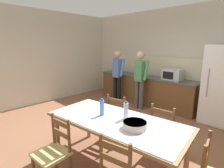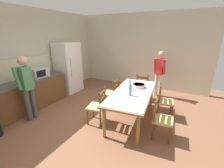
# 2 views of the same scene
# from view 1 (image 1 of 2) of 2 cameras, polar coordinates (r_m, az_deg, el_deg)

# --- Properties ---
(ground_plane) EXTENTS (8.32, 8.32, 0.00)m
(ground_plane) POSITION_cam_1_polar(r_m,az_deg,el_deg) (3.75, 1.22, -16.81)
(ground_plane) COLOR brown
(wall_back) EXTENTS (6.52, 0.12, 2.90)m
(wall_back) POSITION_cam_1_polar(r_m,az_deg,el_deg) (5.53, 20.53, 7.81)
(wall_back) COLOR beige
(wall_back) RESTS_ON ground
(wall_left) EXTENTS (0.12, 5.20, 2.90)m
(wall_left) POSITION_cam_1_polar(r_m,az_deg,el_deg) (5.98, -22.52, 7.96)
(wall_left) COLOR beige
(wall_left) RESTS_ON ground
(kitchen_counter) EXTENTS (3.27, 0.66, 0.88)m
(kitchen_counter) POSITION_cam_1_polar(r_m,az_deg,el_deg) (5.69, 10.67, -1.76)
(kitchen_counter) COLOR brown
(kitchen_counter) RESTS_ON ground
(counter_splashback) EXTENTS (3.23, 0.03, 0.60)m
(counter_splashback) POSITION_cam_1_polar(r_m,az_deg,el_deg) (5.82, 12.68, 5.88)
(counter_splashback) COLOR beige
(counter_splashback) RESTS_ON kitchen_counter
(refrigerator) EXTENTS (0.80, 0.73, 1.85)m
(refrigerator) POSITION_cam_1_polar(r_m,az_deg,el_deg) (4.76, 32.60, -0.49)
(refrigerator) COLOR white
(refrigerator) RESTS_ON ground
(microwave) EXTENTS (0.50, 0.39, 0.30)m
(microwave) POSITION_cam_1_polar(r_m,az_deg,el_deg) (5.13, 19.24, 2.89)
(microwave) COLOR #B2B7BC
(microwave) RESTS_ON kitchen_counter
(dining_table) EXTENTS (2.18, 1.14, 0.78)m
(dining_table) POSITION_cam_1_polar(r_m,az_deg,el_deg) (2.65, 1.12, -12.93)
(dining_table) COLOR olive
(dining_table) RESTS_ON ground
(bottle_near_centre) EXTENTS (0.07, 0.07, 0.27)m
(bottle_near_centre) POSITION_cam_1_polar(r_m,az_deg,el_deg) (2.73, -3.32, -7.63)
(bottle_near_centre) COLOR #4C8ED6
(bottle_near_centre) RESTS_ON dining_table
(bottle_off_centre) EXTENTS (0.07, 0.07, 0.27)m
(bottle_off_centre) POSITION_cam_1_polar(r_m,az_deg,el_deg) (2.61, 4.55, -8.65)
(bottle_off_centre) COLOR silver
(bottle_off_centre) RESTS_ON dining_table
(serving_bowl) EXTENTS (0.32, 0.32, 0.09)m
(serving_bowl) POSITION_cam_1_polar(r_m,az_deg,el_deg) (2.36, 7.41, -12.99)
(serving_bowl) COLOR beige
(serving_bowl) RESTS_ON dining_table
(chair_side_far_left) EXTENTS (0.49, 0.48, 0.91)m
(chair_side_far_left) POSITION_cam_1_polar(r_m,az_deg,el_deg) (3.57, 2.38, -10.50)
(chair_side_far_left) COLOR brown
(chair_side_far_left) RESTS_ON ground
(chair_side_near_left) EXTENTS (0.45, 0.43, 0.91)m
(chair_side_near_left) POSITION_cam_1_polar(r_m,az_deg,el_deg) (2.63, -18.53, -20.27)
(chair_side_near_left) COLOR brown
(chair_side_near_left) RESTS_ON ground
(chair_side_far_right) EXTENTS (0.45, 0.43, 0.91)m
(chair_side_far_right) POSITION_cam_1_polar(r_m,az_deg,el_deg) (3.17, 16.77, -14.20)
(chair_side_far_right) COLOR brown
(chair_side_far_right) RESTS_ON ground
(person_at_sink) EXTENTS (0.42, 0.29, 1.67)m
(person_at_sink) POSITION_cam_1_polar(r_m,az_deg,el_deg) (5.62, 1.73, 3.41)
(person_at_sink) COLOR black
(person_at_sink) RESTS_ON ground
(person_at_counter) EXTENTS (0.42, 0.29, 1.66)m
(person_at_counter) POSITION_cam_1_polar(r_m,az_deg,el_deg) (5.06, 9.06, 2.18)
(person_at_counter) COLOR #4C4C4C
(person_at_counter) RESTS_ON ground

